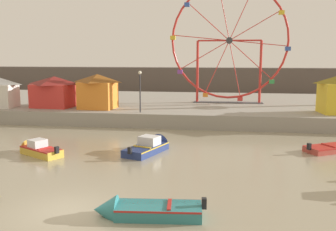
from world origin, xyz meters
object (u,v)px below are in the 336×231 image
ferris_wheel_red_frame (229,42)px  carnival_booth_orange_canopy (98,91)px  carnival_booth_red_striped (55,91)px  motorboat_teal_painted (140,210)px  motorboat_mustard_yellow (36,149)px  motorboat_navy_blue (152,146)px  promenade_lamp_near (140,85)px

ferris_wheel_red_frame → carnival_booth_orange_canopy: bearing=-153.1°
ferris_wheel_red_frame → carnival_booth_red_striped: size_ratio=2.88×
motorboat_teal_painted → carnival_booth_orange_canopy: carnival_booth_orange_canopy is taller
motorboat_teal_painted → carnival_booth_orange_canopy: size_ratio=1.21×
motorboat_mustard_yellow → ferris_wheel_red_frame: ferris_wheel_red_frame is taller
motorboat_mustard_yellow → motorboat_navy_blue: bearing=-135.1°
motorboat_teal_painted → carnival_booth_red_striped: size_ratio=1.02×
motorboat_navy_blue → motorboat_mustard_yellow: bearing=125.7°
ferris_wheel_red_frame → carnival_booth_red_striped: bearing=-161.5°
carnival_booth_orange_canopy → carnival_booth_red_striped: (-4.82, 0.63, -0.15)m
carnival_booth_red_striped → motorboat_teal_painted: bearing=-53.1°
motorboat_mustard_yellow → promenade_lamp_near: (4.81, 10.87, 3.51)m
motorboat_mustard_yellow → carnival_booth_red_striped: carnival_booth_red_striped is taller
motorboat_teal_painted → ferris_wheel_red_frame: ferris_wheel_red_frame is taller
motorboat_navy_blue → carnival_booth_red_striped: carnival_booth_red_striped is taller
motorboat_teal_painted → carnival_booth_red_striped: carnival_booth_red_striped is taller
promenade_lamp_near → ferris_wheel_red_frame: bearing=46.3°
carnival_booth_orange_canopy → motorboat_mustard_yellow: bearing=-85.4°
motorboat_mustard_yellow → motorboat_navy_blue: (7.62, 2.08, -0.00)m
motorboat_teal_painted → motorboat_mustard_yellow: bearing=-49.3°
motorboat_teal_painted → carnival_booth_orange_canopy: 23.68m
carnival_booth_orange_canopy → promenade_lamp_near: (4.77, -1.97, 0.74)m
motorboat_navy_blue → ferris_wheel_red_frame: size_ratio=0.37×
motorboat_mustard_yellow → carnival_booth_orange_canopy: (0.04, 12.84, 2.77)m
ferris_wheel_red_frame → promenade_lamp_near: bearing=-133.7°
motorboat_mustard_yellow → motorboat_teal_painted: size_ratio=0.88×
motorboat_teal_painted → carnival_booth_red_striped: (-13.96, 22.30, 2.68)m
motorboat_teal_painted → carnival_booth_red_striped: bearing=-63.4°
ferris_wheel_red_frame → promenade_lamp_near: 12.51m
promenade_lamp_near → motorboat_navy_blue: bearing=-72.3°
ferris_wheel_red_frame → carnival_booth_orange_canopy: 15.29m
motorboat_mustard_yellow → carnival_booth_red_striped: size_ratio=0.90×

